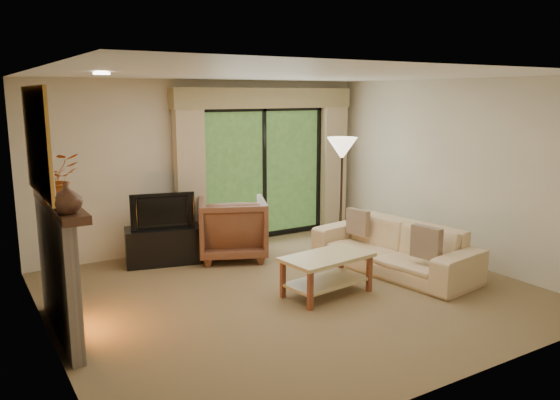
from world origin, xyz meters
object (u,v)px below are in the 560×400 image
sofa (393,247)px  media_console (164,245)px  coffee_table (327,275)px  armchair (232,228)px

sofa → media_console: bearing=-136.3°
coffee_table → sofa: bearing=4.1°
armchair → sofa: (1.58, -1.71, -0.11)m
coffee_table → armchair: bearing=91.5°
media_console → armchair: size_ratio=1.06×
armchair → coffee_table: (0.29, -1.96, -0.20)m
media_console → sofa: (2.55, -1.98, 0.07)m
sofa → coffee_table: size_ratio=2.11×
armchair → media_console: bearing=7.8°
media_console → coffee_table: size_ratio=0.96×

